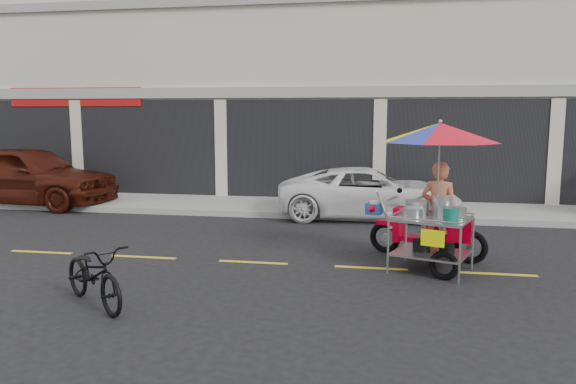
% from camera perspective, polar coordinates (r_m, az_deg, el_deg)
% --- Properties ---
extents(ground, '(90.00, 90.00, 0.00)m').
position_cam_1_polar(ground, '(9.44, 8.42, -7.66)').
color(ground, black).
extents(sidewalk, '(45.00, 3.00, 0.15)m').
position_cam_1_polar(sidewalk, '(14.80, 9.10, -1.63)').
color(sidewalk, gray).
rests_on(sidewalk, ground).
extents(shophouse_block, '(36.00, 8.11, 10.40)m').
position_cam_1_polar(shophouse_block, '(19.92, 18.00, 12.58)').
color(shophouse_block, beige).
rests_on(shophouse_block, ground).
extents(centerline, '(42.00, 0.10, 0.01)m').
position_cam_1_polar(centerline, '(9.44, 8.42, -7.64)').
color(centerline, gold).
rests_on(centerline, ground).
extents(maroon_sedan, '(5.04, 2.33, 1.67)m').
position_cam_1_polar(maroon_sedan, '(16.97, -24.97, 1.55)').
color(maroon_sedan, '#3D1209').
rests_on(maroon_sedan, ground).
extents(white_pickup, '(4.51, 2.33, 1.22)m').
position_cam_1_polar(white_pickup, '(13.80, 8.21, -0.07)').
color(white_pickup, white).
rests_on(white_pickup, ground).
extents(near_bicycle, '(1.64, 1.46, 0.86)m').
position_cam_1_polar(near_bicycle, '(7.91, -19.11, -7.93)').
color(near_bicycle, black).
rests_on(near_bicycle, ground).
extents(food_vendor_rig, '(2.40, 2.47, 2.45)m').
position_cam_1_polar(food_vendor_rig, '(9.49, 14.91, 1.69)').
color(food_vendor_rig, black).
rests_on(food_vendor_rig, ground).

